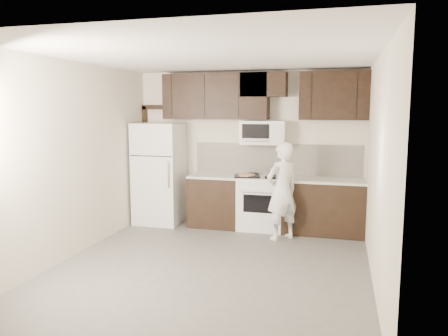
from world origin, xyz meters
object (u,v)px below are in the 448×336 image
at_px(stove, 261,202).
at_px(microwave, 263,133).
at_px(refrigerator, 160,173).
at_px(person, 282,191).

xyz_separation_m(stove, microwave, (-0.00, 0.12, 1.19)).
bearing_deg(microwave, stove, -89.90).
bearing_deg(stove, microwave, 90.10).
relative_size(refrigerator, person, 1.17).
bearing_deg(refrigerator, stove, 1.51).
xyz_separation_m(microwave, person, (0.42, -0.64, -0.88)).
distance_m(microwave, refrigerator, 2.00).
bearing_deg(person, microwave, -100.67).
bearing_deg(microwave, person, -56.56).
height_order(refrigerator, person, refrigerator).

